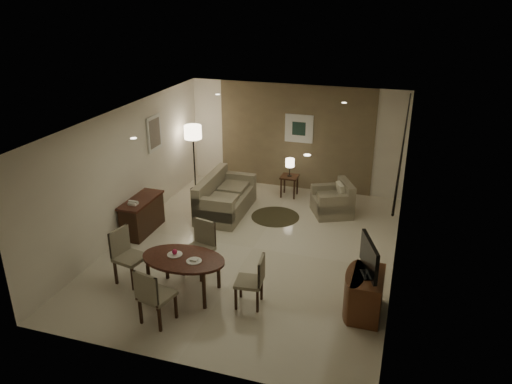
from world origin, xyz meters
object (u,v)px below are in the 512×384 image
(sofa, at_px, (226,195))
(chair_right, at_px, (249,281))
(chair_near, at_px, (157,295))
(chair_left, at_px, (131,257))
(console_desk, at_px, (142,215))
(floor_lamp, at_px, (194,159))
(side_table, at_px, (289,186))
(dining_table, at_px, (184,275))
(chair_far, at_px, (198,249))
(armchair, at_px, (332,198))
(tv_cabinet, at_px, (367,294))

(sofa, bearing_deg, chair_right, -154.73)
(chair_near, distance_m, chair_left, 1.32)
(console_desk, distance_m, sofa, 1.99)
(chair_right, xyz_separation_m, floor_lamp, (-2.91, 4.36, 0.41))
(sofa, bearing_deg, side_table, -40.81)
(chair_near, xyz_separation_m, side_table, (0.73, 5.56, -0.22))
(side_table, bearing_deg, chair_near, -97.45)
(dining_table, relative_size, chair_far, 1.46)
(console_desk, distance_m, chair_left, 2.00)
(console_desk, height_order, floor_lamp, floor_lamp)
(console_desk, bearing_deg, armchair, 29.61)
(chair_near, bearing_deg, side_table, -84.61)
(armchair, height_order, floor_lamp, floor_lamp)
(tv_cabinet, bearing_deg, side_table, 118.49)
(chair_far, xyz_separation_m, side_table, (0.69, 4.07, -0.23))
(dining_table, xyz_separation_m, sofa, (-0.50, 3.30, 0.10))
(side_table, height_order, floor_lamp, floor_lamp)
(sofa, xyz_separation_m, floor_lamp, (-1.25, 1.06, 0.42))
(chair_near, relative_size, sofa, 0.52)
(dining_table, distance_m, side_table, 4.76)
(chair_left, xyz_separation_m, armchair, (2.91, 3.94, -0.11))
(chair_far, height_order, side_table, chair_far)
(chair_right, height_order, side_table, chair_right)
(chair_near, xyz_separation_m, floor_lamp, (-1.69, 5.21, 0.38))
(chair_left, height_order, armchair, chair_left)
(tv_cabinet, distance_m, dining_table, 3.05)
(chair_near, height_order, chair_left, chair_left)
(floor_lamp, bearing_deg, chair_far, -65.14)
(console_desk, xyz_separation_m, floor_lamp, (0.11, 2.50, 0.48))
(tv_cabinet, bearing_deg, console_desk, 162.95)
(side_table, relative_size, floor_lamp, 0.31)
(tv_cabinet, height_order, sofa, sofa)
(console_desk, relative_size, sofa, 0.64)
(tv_cabinet, distance_m, chair_far, 3.07)
(tv_cabinet, distance_m, side_table, 4.96)
(console_desk, xyz_separation_m, chair_left, (0.81, -1.83, 0.12))
(chair_left, bearing_deg, dining_table, -79.95)
(tv_cabinet, relative_size, side_table, 1.68)
(chair_left, bearing_deg, chair_right, -78.97)
(chair_near, bearing_deg, chair_left, -28.79)
(tv_cabinet, distance_m, armchair, 3.80)
(chair_near, distance_m, armchair, 5.19)
(tv_cabinet, distance_m, chair_near, 3.32)
(armchair, relative_size, side_table, 1.63)
(dining_table, distance_m, chair_left, 1.06)
(console_desk, relative_size, chair_near, 1.24)
(sofa, bearing_deg, floor_lamp, 48.26)
(armchair, bearing_deg, dining_table, -50.83)
(chair_far, bearing_deg, dining_table, -74.87)
(tv_cabinet, bearing_deg, chair_far, 174.60)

